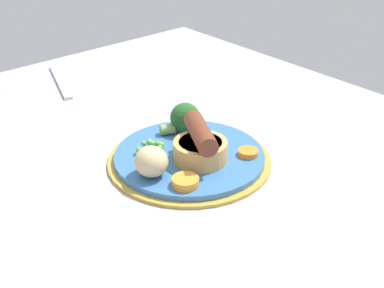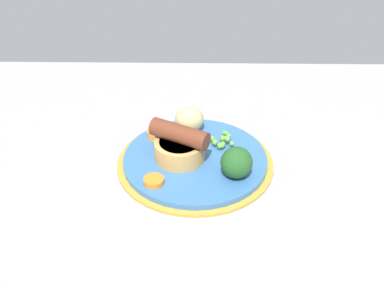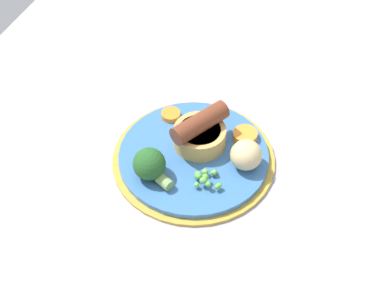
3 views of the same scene
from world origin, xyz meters
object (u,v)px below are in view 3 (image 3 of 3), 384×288
object	(u,v)px
dinner_plate	(194,158)
carrot_slice_0	(245,135)
broccoli_floret_far	(153,166)
potato_chunk_1	(246,155)
sausage_pudding	(200,133)
carrot_slice_1	(171,115)
pea_pile	(205,177)

from	to	relation	value
dinner_plate	carrot_slice_0	xyz separation A→B (cm)	(6.12, -5.95, 1.42)
broccoli_floret_far	potato_chunk_1	distance (cm)	13.53
potato_chunk_1	carrot_slice_0	xyz separation A→B (cm)	(5.10, 1.83, -1.59)
dinner_plate	sausage_pudding	bearing A→B (deg)	0.55
carrot_slice_1	broccoli_floret_far	bearing A→B (deg)	-167.68
pea_pile	broccoli_floret_far	distance (cm)	7.62
broccoli_floret_far	carrot_slice_0	world-z (taller)	broccoli_floret_far
dinner_plate	broccoli_floret_far	size ratio (longest dim) A/B	4.01
sausage_pudding	carrot_slice_0	xyz separation A→B (cm)	(3.71, -5.98, -1.80)
pea_pile	potato_chunk_1	bearing A→B (deg)	-39.78
carrot_slice_1	dinner_plate	bearing A→B (deg)	-133.28
broccoli_floret_far	potato_chunk_1	xyz separation A→B (cm)	(7.15, -11.49, -0.12)
carrot_slice_0	carrot_slice_1	bearing A→B (deg)	90.64
potato_chunk_1	carrot_slice_1	size ratio (longest dim) A/B	1.58
dinner_plate	potato_chunk_1	bearing A→B (deg)	-82.54
sausage_pudding	carrot_slice_1	world-z (taller)	sausage_pudding
broccoli_floret_far	carrot_slice_1	size ratio (longest dim) A/B	2.03
sausage_pudding	carrot_slice_1	size ratio (longest dim) A/B	3.17
dinner_plate	carrot_slice_0	world-z (taller)	carrot_slice_0
potato_chunk_1	dinner_plate	bearing A→B (deg)	97.46
potato_chunk_1	carrot_slice_0	bearing A→B (deg)	19.75
pea_pile	carrot_slice_1	xyz separation A→B (cm)	(10.10, 9.86, -0.46)
broccoli_floret_far	carrot_slice_1	distance (cm)	12.54
carrot_slice_0	sausage_pudding	bearing A→B (deg)	121.83
sausage_pudding	dinner_plate	bearing A→B (deg)	-151.82
dinner_plate	carrot_slice_1	distance (cm)	8.81
sausage_pudding	carrot_slice_0	bearing A→B (deg)	-30.54
carrot_slice_0	carrot_slice_1	world-z (taller)	carrot_slice_0
sausage_pudding	potato_chunk_1	bearing A→B (deg)	-72.45
broccoli_floret_far	potato_chunk_1	size ratio (longest dim) A/B	1.29
pea_pile	potato_chunk_1	world-z (taller)	potato_chunk_1
potato_chunk_1	sausage_pudding	bearing A→B (deg)	79.92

